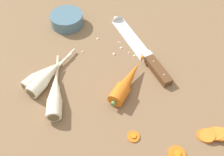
{
  "coord_description": "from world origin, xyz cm",
  "views": [
    {
      "loc": [
        7.65,
        -47.37,
        58.44
      ],
      "look_at": [
        0.0,
        -2.0,
        1.5
      ],
      "focal_mm": 41.9,
      "sensor_mm": 36.0,
      "label": 1
    }
  ],
  "objects": [
    {
      "name": "parsnip_mid_left",
      "position": [
        -13.9,
        -10.39,
        1.98
      ],
      "size": [
        7.81,
        21.89,
        4.0
      ],
      "color": "beige",
      "rests_on": "ground_plane"
    },
    {
      "name": "parsnip_mid_right",
      "position": [
        -19.63,
        -4.82,
        1.98
      ],
      "size": [
        10.62,
        16.52,
        4.0
      ],
      "color": "beige",
      "rests_on": "ground_plane"
    },
    {
      "name": "carrot_slice_stack",
      "position": [
        26.8,
        -14.78,
        0.83
      ],
      "size": [
        7.3,
        4.27,
        2.76
      ],
      "color": "orange",
      "rests_on": "ground_plane"
    },
    {
      "name": "whole_carrot",
      "position": [
        4.26,
        -3.48,
        2.1
      ],
      "size": [
        8.78,
        18.65,
        4.2
      ],
      "color": "orange",
      "rests_on": "ground_plane"
    },
    {
      "name": "ground_plane",
      "position": [
        0.0,
        0.0,
        -2.0
      ],
      "size": [
        120.0,
        90.0,
        4.0
      ],
      "primitive_type": "cube",
      "color": "brown"
    },
    {
      "name": "parsnip_front",
      "position": [
        -18.12,
        -5.15,
        1.98
      ],
      "size": [
        9.12,
        19.71,
        4.0
      ],
      "color": "beige",
      "rests_on": "ground_plane"
    },
    {
      "name": "chefs_knife",
      "position": [
        5.59,
        13.36,
        0.65
      ],
      "size": [
        22.75,
        30.31,
        4.18
      ],
      "color": "silver",
      "rests_on": "ground_plane"
    },
    {
      "name": "prep_bowl",
      "position": [
        -19.29,
        20.3,
        2.15
      ],
      "size": [
        11.0,
        11.0,
        4.0
      ],
      "color": "slate",
      "rests_on": "ground_plane"
    },
    {
      "name": "mince_crumbs",
      "position": [
        -1.04,
        11.26,
        0.38
      ],
      "size": [
        18.09,
        7.27,
        0.89
      ],
      "color": "silver",
      "rests_on": "ground_plane"
    },
    {
      "name": "carrot_slice_stray_mid",
      "position": [
        18.46,
        -20.8,
        0.36
      ],
      "size": [
        4.12,
        4.12,
        0.7
      ],
      "color": "orange",
      "rests_on": "ground_plane"
    },
    {
      "name": "carrot_slice_stray_near",
      "position": [
        8.0,
        -18.15,
        0.36
      ],
      "size": [
        3.04,
        3.04,
        0.7
      ],
      "color": "orange",
      "rests_on": "ground_plane"
    }
  ]
}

